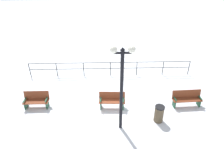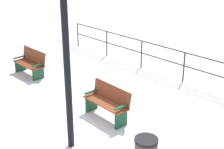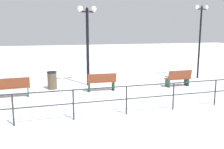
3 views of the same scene
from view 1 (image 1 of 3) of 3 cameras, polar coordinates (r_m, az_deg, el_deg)
The scene contains 7 objects.
ground_plane at distance 11.00m, azimuth -0.02°, elevation -9.74°, with size 80.00×80.00×0.00m, color white.
bench_nearest at distance 11.57m, azimuth -21.84°, elevation -7.14°, with size 0.57×1.39×0.92m.
bench_second at distance 10.69m, azimuth -0.00°, elevation -7.76°, with size 0.58×1.47×0.93m.
bench_third at distance 11.63m, azimuth 21.61°, elevation -6.64°, with size 0.56×1.67×0.95m.
lamppost_middle at distance 8.02m, azimuth 3.00°, elevation -0.50°, with size 0.31×1.04×4.32m.
waterfront_railing at distance 13.65m, azimuth -0.52°, elevation 2.38°, with size 0.05×11.63×1.07m.
trash_bin at distance 10.14m, azimuth 13.97°, elevation -11.41°, with size 0.49×0.49×0.93m.
Camera 1 is at (8.48, -0.28, 7.00)m, focal length 30.33 mm.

